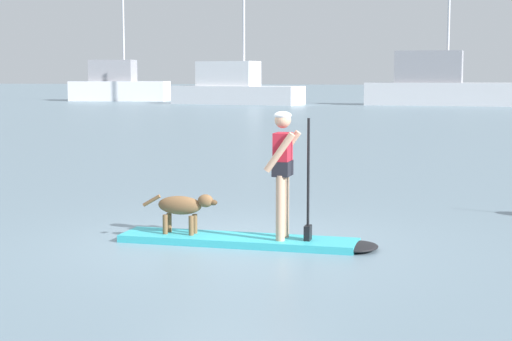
{
  "coord_description": "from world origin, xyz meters",
  "views": [
    {
      "loc": [
        3.02,
        -10.74,
        2.29
      ],
      "look_at": [
        0.0,
        1.0,
        0.9
      ],
      "focal_mm": 58.07,
      "sensor_mm": 36.0,
      "label": 1
    }
  ],
  "objects_px": {
    "person_paddler": "(284,165)",
    "moored_boat_port": "(118,85)",
    "dog": "(183,207)",
    "moored_boat_center": "(235,88)",
    "paddleboard": "(254,241)",
    "moored_boat_starboard": "(436,85)"
  },
  "relations": [
    {
      "from": "moored_boat_port",
      "to": "moored_boat_starboard",
      "type": "xyz_separation_m",
      "value": [
        28.52,
        -4.65,
        0.14
      ]
    },
    {
      "from": "moored_boat_starboard",
      "to": "moored_boat_port",
      "type": "bearing_deg",
      "value": 170.74
    },
    {
      "from": "person_paddler",
      "to": "moored_boat_center",
      "type": "xyz_separation_m",
      "value": [
        -15.89,
        53.5,
        0.19
      ]
    },
    {
      "from": "person_paddler",
      "to": "dog",
      "type": "xyz_separation_m",
      "value": [
        -1.43,
        0.01,
        -0.62
      ]
    },
    {
      "from": "person_paddler",
      "to": "dog",
      "type": "bearing_deg",
      "value": 179.45
    },
    {
      "from": "paddleboard",
      "to": "moored_boat_starboard",
      "type": "distance_m",
      "value": 54.82
    },
    {
      "from": "moored_boat_port",
      "to": "moored_boat_center",
      "type": "height_order",
      "value": "moored_boat_port"
    },
    {
      "from": "moored_boat_port",
      "to": "moored_boat_center",
      "type": "xyz_separation_m",
      "value": [
        12.75,
        -5.95,
        -0.12
      ]
    },
    {
      "from": "person_paddler",
      "to": "moored_boat_starboard",
      "type": "xyz_separation_m",
      "value": [
        -0.12,
        54.8,
        0.46
      ]
    },
    {
      "from": "person_paddler",
      "to": "moored_boat_starboard",
      "type": "relative_size",
      "value": 0.15
    },
    {
      "from": "dog",
      "to": "moored_boat_center",
      "type": "height_order",
      "value": "moored_boat_center"
    },
    {
      "from": "paddleboard",
      "to": "moored_boat_port",
      "type": "relative_size",
      "value": 0.3
    },
    {
      "from": "dog",
      "to": "moored_boat_starboard",
      "type": "height_order",
      "value": "moored_boat_starboard"
    },
    {
      "from": "moored_boat_port",
      "to": "dog",
      "type": "bearing_deg",
      "value": -65.4
    },
    {
      "from": "person_paddler",
      "to": "moored_boat_port",
      "type": "xyz_separation_m",
      "value": [
        -28.64,
        59.45,
        0.32
      ]
    },
    {
      "from": "paddleboard",
      "to": "moored_boat_port",
      "type": "distance_m",
      "value": 65.83
    },
    {
      "from": "person_paddler",
      "to": "moored_boat_center",
      "type": "height_order",
      "value": "moored_boat_center"
    },
    {
      "from": "paddleboard",
      "to": "moored_boat_starboard",
      "type": "height_order",
      "value": "moored_boat_starboard"
    },
    {
      "from": "paddleboard",
      "to": "moored_boat_starboard",
      "type": "xyz_separation_m",
      "value": [
        0.3,
        54.8,
        1.51
      ]
    },
    {
      "from": "person_paddler",
      "to": "moored_boat_port",
      "type": "bearing_deg",
      "value": 115.72
    },
    {
      "from": "person_paddler",
      "to": "moored_boat_center",
      "type": "bearing_deg",
      "value": 106.54
    },
    {
      "from": "moored_boat_port",
      "to": "moored_boat_center",
      "type": "relative_size",
      "value": 1.04
    }
  ]
}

